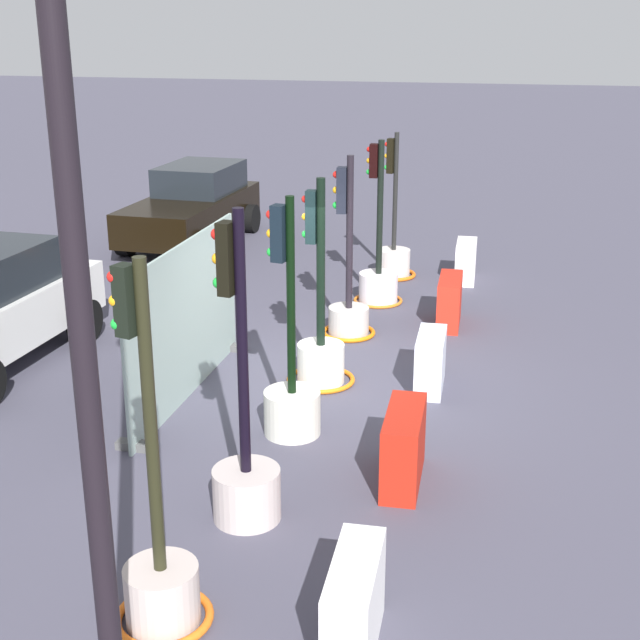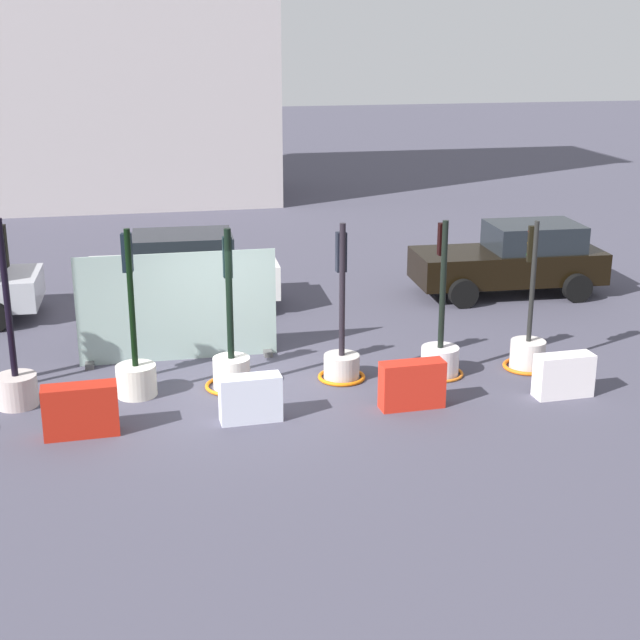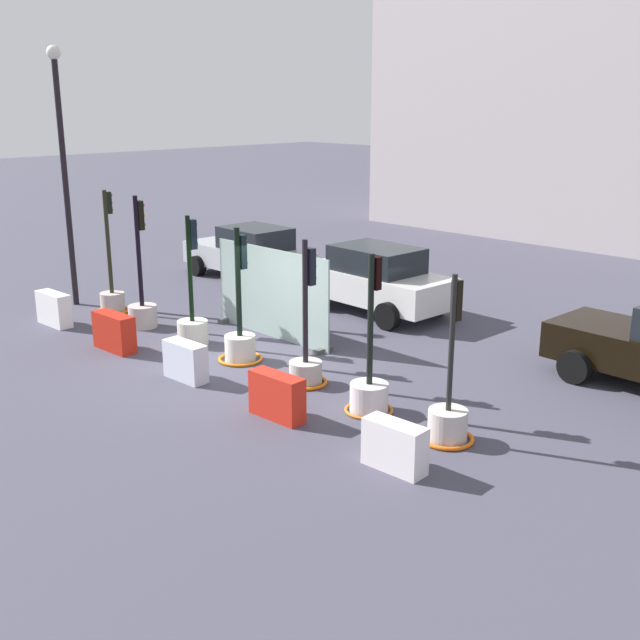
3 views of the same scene
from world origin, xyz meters
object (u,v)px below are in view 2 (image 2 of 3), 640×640
traffic_light_2 (135,365)px  traffic_light_6 (528,348)px  traffic_light_5 (440,351)px  traffic_light_3 (231,362)px  car_black_sedan (514,259)px  construction_barrier_3 (412,385)px  construction_barrier_1 (81,410)px  construction_barrier_4 (564,375)px  construction_barrier_2 (251,399)px  traffic_light_4 (342,353)px  traffic_light_1 (15,372)px  car_white_van (183,271)px

traffic_light_2 → traffic_light_6: traffic_light_2 is taller
traffic_light_5 → traffic_light_3: bearing=177.8°
traffic_light_2 → traffic_light_5: bearing=-1.2°
car_black_sedan → construction_barrier_3: bearing=-125.4°
construction_barrier_1 → traffic_light_6: bearing=9.8°
traffic_light_6 → construction_barrier_4: (0.04, -1.41, -0.02)m
construction_barrier_4 → construction_barrier_2: bearing=179.6°
traffic_light_2 → car_black_sedan: traffic_light_2 is taller
construction_barrier_4 → traffic_light_4: bearing=156.1°
traffic_light_1 → traffic_light_5: size_ratio=1.11×
traffic_light_5 → construction_barrier_2: 3.93m
traffic_light_3 → traffic_light_4: traffic_light_4 is taller
traffic_light_4 → construction_barrier_2: size_ratio=2.84×
construction_barrier_3 → car_white_van: size_ratio=0.26×
construction_barrier_1 → construction_barrier_3: (5.40, 0.03, -0.01)m
traffic_light_4 → traffic_light_5: (1.81, -0.17, -0.04)m
traffic_light_6 → car_black_sedan: bearing=70.3°
traffic_light_2 → construction_barrier_2: 2.34m
traffic_light_4 → construction_barrier_2: traffic_light_4 is taller
traffic_light_5 → traffic_light_6: (1.72, -0.00, -0.05)m
traffic_light_5 → car_white_van: (-4.35, 5.14, 0.43)m
traffic_light_4 → car_black_sedan: size_ratio=0.64×
traffic_light_1 → traffic_light_4: 5.66m
traffic_light_4 → car_black_sedan: 7.06m
traffic_light_3 → construction_barrier_3: traffic_light_3 is taller
traffic_light_4 → traffic_light_6: bearing=-2.8°
construction_barrier_1 → construction_barrier_2: bearing=0.5°
construction_barrier_2 → construction_barrier_1: bearing=-179.5°
traffic_light_3 → car_black_sedan: (7.28, 4.71, 0.37)m
traffic_light_1 → traffic_light_2: traffic_light_1 is taller
traffic_light_5 → construction_barrier_1: (-6.35, -1.40, -0.03)m
construction_barrier_3 → car_white_van: bearing=117.6°
construction_barrier_3 → car_black_sedan: (4.41, 6.22, 0.44)m
traffic_light_1 → construction_barrier_1: traffic_light_1 is taller
construction_barrier_1 → traffic_light_2: bearing=60.1°
traffic_light_2 → car_black_sedan: bearing=27.9°
traffic_light_6 → car_white_van: traffic_light_6 is taller
traffic_light_4 → traffic_light_5: 1.82m
traffic_light_5 → car_white_van: bearing=130.3°
traffic_light_6 → construction_barrier_2: size_ratio=2.77×
traffic_light_3 → traffic_light_6: traffic_light_3 is taller
car_white_van → traffic_light_2: bearing=-102.7°
traffic_light_3 → construction_barrier_2: bearing=-84.7°
traffic_light_5 → construction_barrier_4: bearing=-38.7°
car_white_van → car_black_sedan: car_white_van is taller
traffic_light_3 → construction_barrier_1: traffic_light_3 is taller
traffic_light_2 → traffic_light_5: (5.48, -0.11, -0.10)m
traffic_light_5 → traffic_light_2: bearing=178.8°
traffic_light_5 → car_white_van: traffic_light_5 is taller
construction_barrier_4 → car_white_van: bearing=133.0°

